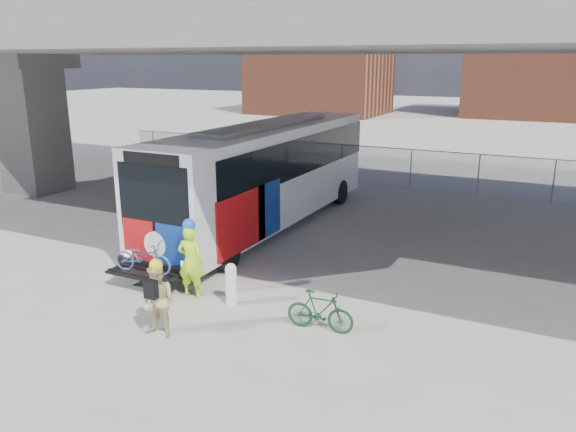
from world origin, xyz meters
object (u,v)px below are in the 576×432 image
Objects in this scene: bollard at (231,283)px; cyclist_hivis at (191,260)px; bus at (266,168)px; cyclist_tan at (158,300)px; bike_parked at (320,311)px.

cyclist_hivis is at bearing 180.00° from bollard.
bus reaches higher than cyclist_tan.
cyclist_tan is (0.65, -2.05, -0.14)m from cyclist_hivis.
bollard is at bearing 78.87° from bike_parked.
cyclist_tan reaches higher than bike_parked.
bollard is 1.24m from cyclist_hivis.
bollard is 2.47m from bike_parked.
bus is 6.57m from cyclist_hivis.
bike_parked is (2.45, -0.26, -0.11)m from bollard.
bus is 6.35× the size of cyclist_hivis.
cyclist_hivis is (-1.17, 0.00, 0.41)m from bollard.
cyclist_hivis is at bearing -78.24° from bus.
cyclist_tan is (1.97, -8.39, -1.27)m from bus.
cyclist_hivis is (1.32, -6.33, -1.13)m from bus.
bus is at bearing 31.75° from bike_parked.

